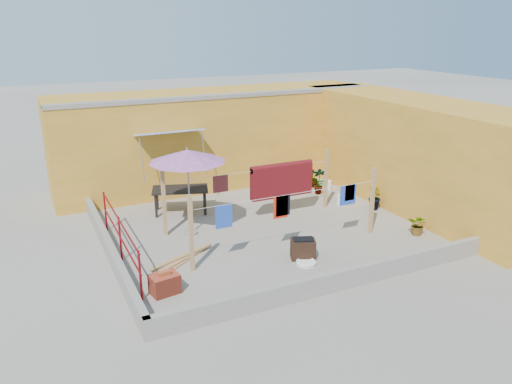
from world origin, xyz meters
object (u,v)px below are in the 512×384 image
Objects in this scene: brazier at (303,249)px; plant_back_a at (280,175)px; outdoor_table at (180,191)px; white_basin at (306,263)px; water_jug_a at (341,200)px; brick_stack at (165,284)px; water_jug_b at (328,185)px; green_hose at (322,183)px; patio_umbrella at (187,156)px.

brazier is 0.82× the size of plant_back_a.
plant_back_a reaches higher than outdoor_table.
water_jug_a is (3.08, 3.04, 0.12)m from white_basin.
brick_stack is at bearing 177.54° from white_basin.
water_jug_b reaches higher than white_basin.
patio_umbrella is at bearing -158.32° from green_hose.
water_jug_b is (3.46, 4.15, -0.09)m from brazier.
water_jug_a is at bearing -71.29° from plant_back_a.
outdoor_table reaches higher than green_hose.
brick_stack is 1.74× the size of water_jug_a.
outdoor_table is 3.61× the size of green_hose.
white_basin reaches higher than green_hose.
brazier reaches higher than water_jug_b.
outdoor_table reaches higher than brick_stack.
brick_stack is 0.94× the size of brazier.
brazier is 4.04m from water_jug_a.
brazier is at bearing 73.23° from white_basin.
brazier is 0.38m from white_basin.
brick_stack is at bearing -147.88° from water_jug_b.
brick_stack is 0.78× the size of plant_back_a.
water_jug_b is 0.67m from green_hose.
water_jug_a is at bearing 1.81° from patio_umbrella.
water_jug_a is at bearing -107.43° from green_hose.
patio_umbrella is 3.73m from brazier.
outdoor_table is 5.17m from water_jug_b.
plant_back_a reaches higher than water_jug_b.
patio_umbrella is 7.15× the size of water_jug_a.
brazier is at bearing -137.58° from water_jug_a.
outdoor_table reaches higher than brazier.
outdoor_table is 3.97m from plant_back_a.
plant_back_a is (2.16, 5.17, 0.16)m from brazier.
green_hose is (7.05, 4.96, -0.18)m from brick_stack.
water_jug_a is 2.59m from plant_back_a.
white_basin is 0.97× the size of green_hose.
patio_umbrella is at bearing -178.19° from water_jug_a.
white_basin is at bearing -57.30° from patio_umbrella.
water_jug_b is at bearing -0.74° from outdoor_table.
green_hose is at bearing 35.10° from brick_stack.
brick_stack is (-1.73, -4.39, -0.46)m from outdoor_table.
water_jug_a reaches higher than water_jug_b.
patio_umbrella reaches higher than outdoor_table.
brick_stack is at bearing -118.32° from patio_umbrella.
white_basin is 1.31× the size of water_jug_a.
patio_umbrella reaches higher than water_jug_b.
brick_stack reaches higher than water_jug_a.
plant_back_a is (4.10, 2.59, -1.72)m from patio_umbrella.
brick_stack reaches higher than white_basin.
outdoor_table is 3.72× the size of white_basin.
brick_stack is 3.33m from white_basin.
plant_back_a is at bearing 67.33° from brazier.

